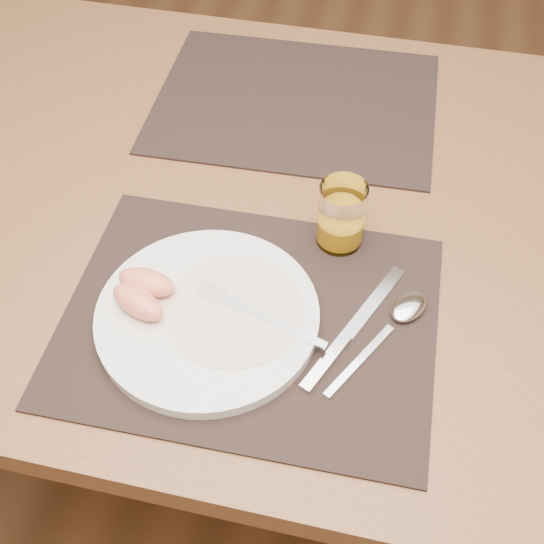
{
  "coord_description": "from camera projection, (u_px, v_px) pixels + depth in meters",
  "views": [
    {
      "loc": [
        0.14,
        -0.69,
        1.43
      ],
      "look_at": [
        0.02,
        -0.16,
        0.77
      ],
      "focal_mm": 45.0,
      "sensor_mm": 36.0,
      "label": 1
    }
  ],
  "objects": [
    {
      "name": "ground",
      "position": [
        278.0,
        436.0,
        1.55
      ],
      "size": [
        5.0,
        5.0,
        0.0
      ],
      "primitive_type": "plane",
      "color": "brown",
      "rests_on": "ground"
    },
    {
      "name": "juice_glass",
      "position": [
        341.0,
        218.0,
        0.88
      ],
      "size": [
        0.06,
        0.06,
        0.09
      ],
      "color": "white",
      "rests_on": "placemat_near"
    },
    {
      "name": "placemat_far",
      "position": [
        295.0,
        102.0,
        1.11
      ],
      "size": [
        0.46,
        0.37,
        0.0
      ],
      "primitive_type": "cube",
      "rotation": [
        0.0,
        0.0,
        0.03
      ],
      "color": "black",
      "rests_on": "table"
    },
    {
      "name": "fork",
      "position": [
        249.0,
        310.0,
        0.81
      ],
      "size": [
        0.17,
        0.07,
        0.0
      ],
      "color": "silver",
      "rests_on": "plate"
    },
    {
      "name": "spoon",
      "position": [
        402.0,
        314.0,
        0.83
      ],
      "size": [
        0.11,
        0.18,
        0.01
      ],
      "color": "silver",
      "rests_on": "placemat_near"
    },
    {
      "name": "grapefruit_wedges",
      "position": [
        142.0,
        292.0,
        0.82
      ],
      "size": [
        0.08,
        0.08,
        0.03
      ],
      "color": "#F48563",
      "rests_on": "plate"
    },
    {
      "name": "plate_dressing",
      "position": [
        233.0,
        309.0,
        0.82
      ],
      "size": [
        0.17,
        0.17,
        0.0
      ],
      "color": "white",
      "rests_on": "plate"
    },
    {
      "name": "table",
      "position": [
        282.0,
        236.0,
        1.03
      ],
      "size": [
        1.4,
        0.9,
        0.75
      ],
      "color": "brown",
      "rests_on": "ground"
    },
    {
      "name": "placemat_near",
      "position": [
        250.0,
        319.0,
        0.83
      ],
      "size": [
        0.46,
        0.36,
        0.0
      ],
      "primitive_type": "cube",
      "rotation": [
        0.0,
        0.0,
        0.02
      ],
      "color": "black",
      "rests_on": "table"
    },
    {
      "name": "plate",
      "position": [
        208.0,
        316.0,
        0.82
      ],
      "size": [
        0.27,
        0.27,
        0.02
      ],
      "primitive_type": "cylinder",
      "color": "white",
      "rests_on": "placemat_near"
    },
    {
      "name": "knife",
      "position": [
        347.0,
        336.0,
        0.81
      ],
      "size": [
        0.1,
        0.21,
        0.01
      ],
      "color": "silver",
      "rests_on": "placemat_near"
    }
  ]
}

